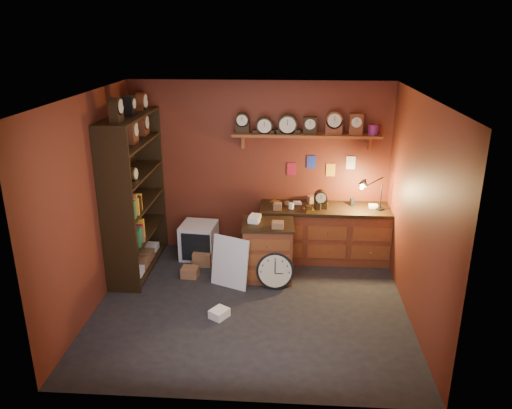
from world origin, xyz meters
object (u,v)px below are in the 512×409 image
Objects in this scene: shelving_unit at (132,188)px; low_cabinet at (268,248)px; big_round_clock at (275,271)px; workbench at (326,230)px.

shelving_unit is 2.80× the size of low_cabinet.
low_cabinet is at bearing -5.32° from shelving_unit.
shelving_unit is 2.37m from big_round_clock.
shelving_unit is 2.99m from workbench.
shelving_unit is 4.94× the size of big_round_clock.
big_round_clock is at bearing -13.39° from shelving_unit.
big_round_clock is at bearing -71.47° from low_cabinet.
workbench is (2.84, 0.49, -0.78)m from shelving_unit.
big_round_clock is (-0.76, -0.99, -0.22)m from workbench.
workbench is 2.20× the size of low_cabinet.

